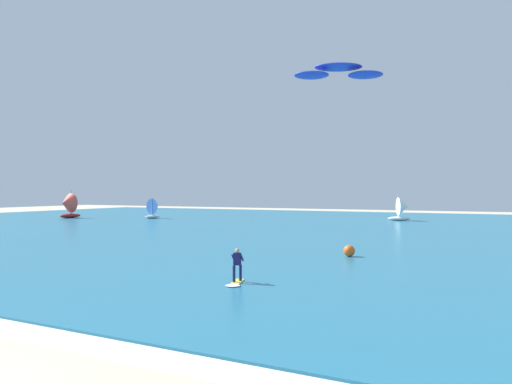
% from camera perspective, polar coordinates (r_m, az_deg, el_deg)
% --- Properties ---
extents(ocean, '(160.00, 90.00, 0.10)m').
position_cam_1_polar(ocean, '(56.82, 15.26, -4.49)').
color(ocean, '#236B89').
rests_on(ocean, ground).
extents(shoreline_foam, '(77.76, 2.59, 0.01)m').
position_cam_1_polar(shoreline_foam, '(13.80, -9.66, -19.19)').
color(shoreline_foam, white).
rests_on(shoreline_foam, ground).
extents(kitesurfer, '(1.08, 2.03, 1.67)m').
position_cam_1_polar(kitesurfer, '(22.49, -2.47, -9.80)').
color(kitesurfer, yellow).
rests_on(kitesurfer, ocean).
extents(kite, '(5.92, 4.01, 0.86)m').
position_cam_1_polar(kite, '(30.68, 10.26, 14.55)').
color(kite, '#1E33B2').
extents(sailboat_near_shore, '(3.59, 3.22, 4.05)m').
position_cam_1_polar(sailboat_near_shore, '(73.27, 17.81, -1.98)').
color(sailboat_near_shore, white).
rests_on(sailboat_near_shore, ocean).
extents(sailboat_center_horizon, '(2.77, 3.22, 3.69)m').
position_cam_1_polar(sailboat_center_horizon, '(77.65, -12.57, -1.98)').
color(sailboat_center_horizon, silver).
rests_on(sailboat_center_horizon, ocean).
extents(sailboat_outermost, '(3.46, 4.07, 4.71)m').
position_cam_1_polar(sailboat_outermost, '(82.73, -22.50, -1.54)').
color(sailboat_outermost, maroon).
rests_on(sailboat_outermost, ocean).
extents(marker_buoy, '(0.79, 0.79, 0.79)m').
position_cam_1_polar(marker_buoy, '(32.13, 11.56, -7.20)').
color(marker_buoy, '#E55919').
rests_on(marker_buoy, ocean).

